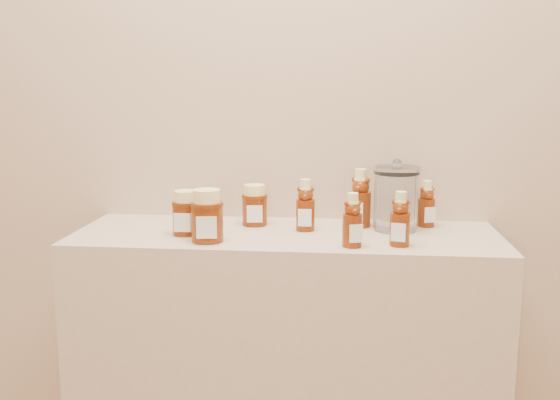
# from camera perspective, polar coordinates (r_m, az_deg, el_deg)

# --- Properties ---
(wall_back) EXTENTS (3.50, 0.02, 2.70)m
(wall_back) POSITION_cam_1_polar(r_m,az_deg,el_deg) (1.91, 1.14, 11.64)
(wall_back) COLOR tan
(wall_back) RESTS_ON ground
(display_table) EXTENTS (1.20, 0.40, 0.90)m
(display_table) POSITION_cam_1_polar(r_m,az_deg,el_deg) (1.92, 0.54, -16.16)
(display_table) COLOR tan
(display_table) RESTS_ON ground
(bear_bottle_back_left) EXTENTS (0.06, 0.06, 0.17)m
(bear_bottle_back_left) POSITION_cam_1_polar(r_m,az_deg,el_deg) (1.78, 2.35, -0.15)
(bear_bottle_back_left) COLOR #581B07
(bear_bottle_back_left) RESTS_ON display_table
(bear_bottle_back_mid) EXTENTS (0.09, 0.09, 0.19)m
(bear_bottle_back_mid) POSITION_cam_1_polar(r_m,az_deg,el_deg) (1.84, 7.37, 0.53)
(bear_bottle_back_mid) COLOR #581B07
(bear_bottle_back_mid) RESTS_ON display_table
(bear_bottle_back_right) EXTENTS (0.07, 0.07, 0.15)m
(bear_bottle_back_right) POSITION_cam_1_polar(r_m,az_deg,el_deg) (1.88, 13.26, -0.05)
(bear_bottle_back_right) COLOR #581B07
(bear_bottle_back_right) RESTS_ON display_table
(bear_bottle_front_left) EXTENTS (0.07, 0.07, 0.16)m
(bear_bottle_front_left) POSITION_cam_1_polar(r_m,az_deg,el_deg) (1.61, 6.64, -1.50)
(bear_bottle_front_left) COLOR #581B07
(bear_bottle_front_left) RESTS_ON display_table
(bear_bottle_front_right) EXTENTS (0.07, 0.07, 0.16)m
(bear_bottle_front_right) POSITION_cam_1_polar(r_m,az_deg,el_deg) (1.64, 10.94, -1.37)
(bear_bottle_front_right) COLOR #581B07
(bear_bottle_front_right) RESTS_ON display_table
(honey_jar_left) EXTENTS (0.08, 0.08, 0.12)m
(honey_jar_left) POSITION_cam_1_polar(r_m,az_deg,el_deg) (1.75, -8.59, -1.15)
(honey_jar_left) COLOR #581B07
(honey_jar_left) RESTS_ON display_table
(honey_jar_back) EXTENTS (0.09, 0.09, 0.12)m
(honey_jar_back) POSITION_cam_1_polar(r_m,az_deg,el_deg) (1.85, -2.33, -0.46)
(honey_jar_back) COLOR #581B07
(honey_jar_back) RESTS_ON display_table
(honey_jar_front) EXTENTS (0.10, 0.10, 0.14)m
(honey_jar_front) POSITION_cam_1_polar(r_m,az_deg,el_deg) (1.67, -6.69, -1.42)
(honey_jar_front) COLOR #581B07
(honey_jar_front) RESTS_ON display_table
(glass_canister) EXTENTS (0.14, 0.14, 0.20)m
(glass_canister) POSITION_cam_1_polar(r_m,az_deg,el_deg) (1.81, 10.55, 0.38)
(glass_canister) COLOR white
(glass_canister) RESTS_ON display_table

